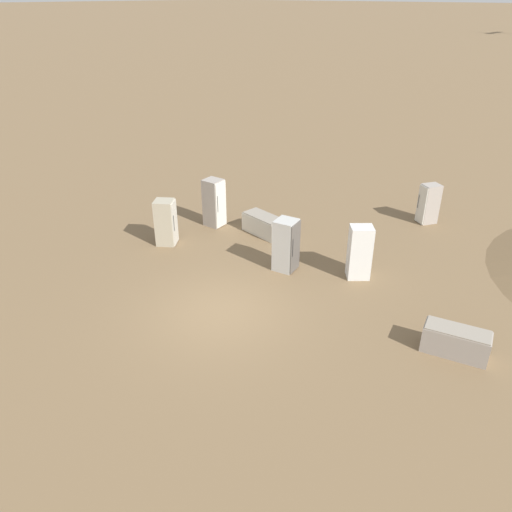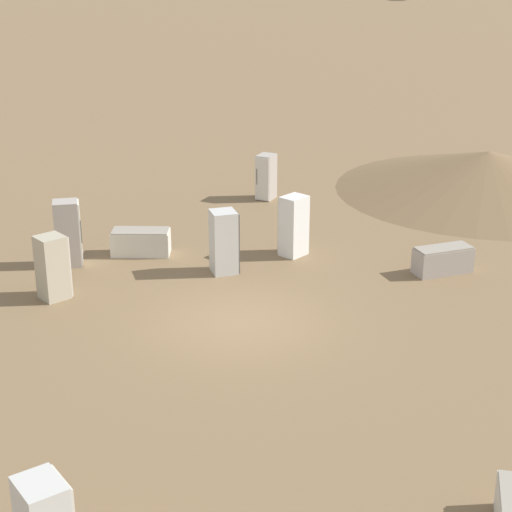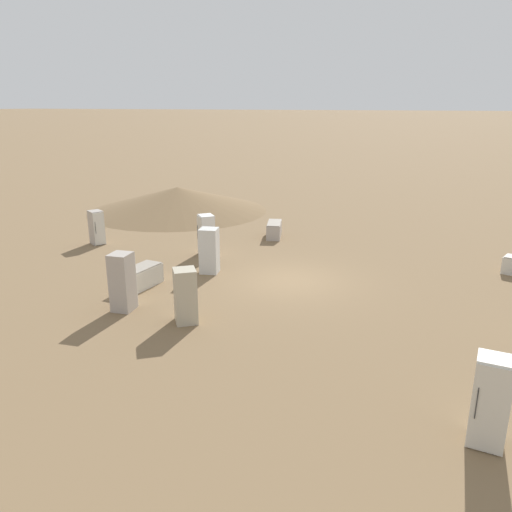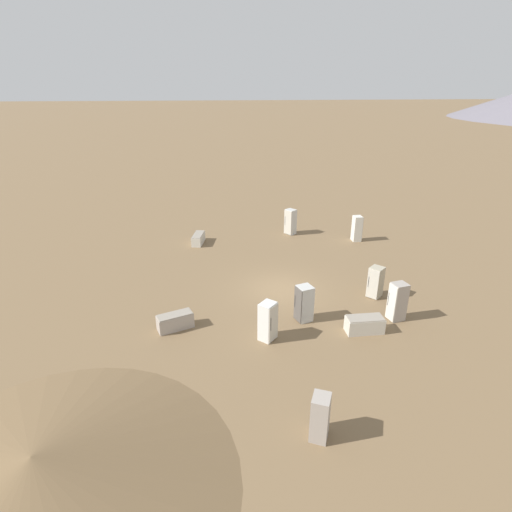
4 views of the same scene
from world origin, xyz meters
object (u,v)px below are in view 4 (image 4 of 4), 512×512
discarded_fridge_3 (397,302)px  discarded_fridge_7 (268,321)px  discarded_fridge_1 (365,324)px  discarded_fridge_4 (375,282)px  discarded_fridge_9 (320,417)px  discarded_fridge_5 (357,229)px  discarded_fridge_6 (304,303)px  discarded_fridge_0 (175,321)px  discarded_fridge_8 (290,222)px  discarded_fridge_2 (198,239)px

discarded_fridge_3 → discarded_fridge_7: size_ratio=1.06×
discarded_fridge_1 → discarded_fridge_4: bearing=151.1°
discarded_fridge_1 → discarded_fridge_9: 6.75m
discarded_fridge_5 → discarded_fridge_7: 14.49m
discarded_fridge_6 → discarded_fridge_9: size_ratio=1.12×
discarded_fridge_3 → discarded_fridge_4: 2.35m
discarded_fridge_0 → discarded_fridge_8: bearing=-53.4°
discarded_fridge_0 → discarded_fridge_1: 8.75m
discarded_fridge_2 → discarded_fridge_9: 18.72m
discarded_fridge_1 → discarded_fridge_7: 4.53m
discarded_fridge_1 → discarded_fridge_7: size_ratio=0.99×
discarded_fridge_1 → discarded_fridge_8: size_ratio=0.91×
discarded_fridge_5 → discarded_fridge_8: size_ratio=0.97×
discarded_fridge_5 → discarded_fridge_7: bearing=-36.1°
discarded_fridge_5 → discarded_fridge_6: size_ratio=1.05×
discarded_fridge_8 → discarded_fridge_9: discarded_fridge_8 is taller
discarded_fridge_4 → discarded_fridge_7: 7.09m
discarded_fridge_3 → discarded_fridge_9: bearing=127.5°
discarded_fridge_4 → discarded_fridge_6: discarded_fridge_6 is taller
discarded_fridge_7 → discarded_fridge_9: 5.68m
discarded_fridge_9 → discarded_fridge_8: bearing=105.9°
discarded_fridge_4 → discarded_fridge_7: size_ratio=0.95×
discarded_fridge_1 → discarded_fridge_5: bearing=161.8°
discarded_fridge_0 → discarded_fridge_5: 16.34m
discarded_fridge_6 → discarded_fridge_7: bearing=107.7°
discarded_fridge_9 → discarded_fridge_6: bearing=105.4°
discarded_fridge_4 → discarded_fridge_6: (1.39, -4.52, 0.04)m
discarded_fridge_2 → discarded_fridge_7: bearing=-64.4°
discarded_fridge_6 → discarded_fridge_1: bearing=-135.8°
discarded_fridge_4 → discarded_fridge_7: bearing=75.5°
discarded_fridge_8 → discarded_fridge_0: bearing=111.3°
discarded_fridge_0 → discarded_fridge_3: (1.58, 10.46, 0.58)m
discarded_fridge_0 → discarded_fridge_3: bearing=-113.3°
discarded_fridge_0 → discarded_fridge_7: size_ratio=0.97×
discarded_fridge_3 → discarded_fridge_6: 4.48m
discarded_fridge_0 → discarded_fridge_8: discarded_fridge_8 is taller
discarded_fridge_4 → discarded_fridge_2: bearing=3.4°
discarded_fridge_3 → discarded_fridge_4: bearing=-9.0°
discarded_fridge_4 → discarded_fridge_7: discarded_fridge_7 is taller
discarded_fridge_6 → discarded_fridge_9: 7.10m
discarded_fridge_1 → discarded_fridge_3: (-0.67, 2.00, 0.58)m
discarded_fridge_2 → discarded_fridge_7: discarded_fridge_7 is taller
discarded_fridge_7 → discarded_fridge_8: bearing=-153.5°
discarded_fridge_2 → discarded_fridge_9: bearing=-66.2°
discarded_fridge_9 → discarded_fridge_2: bearing=127.1°
discarded_fridge_2 → discarded_fridge_5: bearing=7.1°
discarded_fridge_3 → discarded_fridge_1: bearing=102.8°
discarded_fridge_2 → discarded_fridge_5: discarded_fridge_5 is taller
discarded_fridge_5 → discarded_fridge_6: bearing=-32.4°
discarded_fridge_2 → discarded_fridge_4: size_ratio=1.12×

